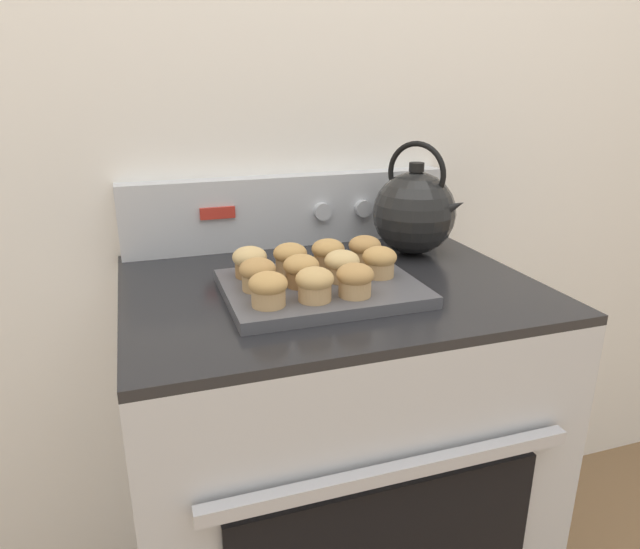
% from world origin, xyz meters
% --- Properties ---
extents(wall_back, '(8.00, 0.05, 2.40)m').
position_xyz_m(wall_back, '(0.00, 0.67, 1.20)').
color(wall_back, white).
rests_on(wall_back, ground_plane).
extents(stove_range, '(0.80, 0.66, 0.89)m').
position_xyz_m(stove_range, '(0.00, 0.33, 0.45)').
color(stove_range, '#B7BABF').
rests_on(stove_range, ground_plane).
extents(control_panel, '(0.78, 0.07, 0.17)m').
position_xyz_m(control_panel, '(0.00, 0.62, 0.97)').
color(control_panel, '#B7BABF').
rests_on(control_panel, stove_range).
extents(muffin_pan, '(0.36, 0.28, 0.02)m').
position_xyz_m(muffin_pan, '(-0.04, 0.27, 0.90)').
color(muffin_pan, '#4C4C51').
rests_on(muffin_pan, stove_range).
extents(muffin_r0_c0, '(0.07, 0.07, 0.06)m').
position_xyz_m(muffin_r0_c0, '(-0.15, 0.20, 0.94)').
color(muffin_r0_c0, tan).
rests_on(muffin_r0_c0, muffin_pan).
extents(muffin_r0_c1, '(0.07, 0.07, 0.06)m').
position_xyz_m(muffin_r0_c1, '(-0.07, 0.19, 0.94)').
color(muffin_r0_c1, tan).
rests_on(muffin_r0_c1, muffin_pan).
extents(muffin_r0_c2, '(0.07, 0.07, 0.06)m').
position_xyz_m(muffin_r0_c2, '(0.00, 0.19, 0.94)').
color(muffin_r0_c2, tan).
rests_on(muffin_r0_c2, muffin_pan).
extents(muffin_r1_c0, '(0.07, 0.07, 0.06)m').
position_xyz_m(muffin_r1_c0, '(-0.15, 0.28, 0.94)').
color(muffin_r1_c0, tan).
rests_on(muffin_r1_c0, muffin_pan).
extents(muffin_r1_c1, '(0.07, 0.07, 0.06)m').
position_xyz_m(muffin_r1_c1, '(-0.07, 0.27, 0.94)').
color(muffin_r1_c1, olive).
rests_on(muffin_r1_c1, muffin_pan).
extents(muffin_r1_c2, '(0.07, 0.07, 0.06)m').
position_xyz_m(muffin_r1_c2, '(0.01, 0.27, 0.94)').
color(muffin_r1_c2, tan).
rests_on(muffin_r1_c2, muffin_pan).
extents(muffin_r1_c3, '(0.07, 0.07, 0.06)m').
position_xyz_m(muffin_r1_c3, '(0.08, 0.27, 0.94)').
color(muffin_r1_c3, tan).
rests_on(muffin_r1_c3, muffin_pan).
extents(muffin_r2_c0, '(0.07, 0.07, 0.06)m').
position_xyz_m(muffin_r2_c0, '(-0.15, 0.35, 0.94)').
color(muffin_r2_c0, olive).
rests_on(muffin_r2_c0, muffin_pan).
extents(muffin_r2_c1, '(0.07, 0.07, 0.06)m').
position_xyz_m(muffin_r2_c1, '(-0.07, 0.35, 0.94)').
color(muffin_r2_c1, tan).
rests_on(muffin_r2_c1, muffin_pan).
extents(muffin_r2_c2, '(0.07, 0.07, 0.06)m').
position_xyz_m(muffin_r2_c2, '(0.01, 0.36, 0.94)').
color(muffin_r2_c2, '#A37A4C').
rests_on(muffin_r2_c2, muffin_pan).
extents(muffin_r2_c3, '(0.07, 0.07, 0.06)m').
position_xyz_m(muffin_r2_c3, '(0.09, 0.36, 0.94)').
color(muffin_r2_c3, tan).
rests_on(muffin_r2_c3, muffin_pan).
extents(tea_kettle, '(0.19, 0.21, 0.25)m').
position_xyz_m(tea_kettle, '(0.25, 0.46, 0.99)').
color(tea_kettle, black).
rests_on(tea_kettle, stove_range).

